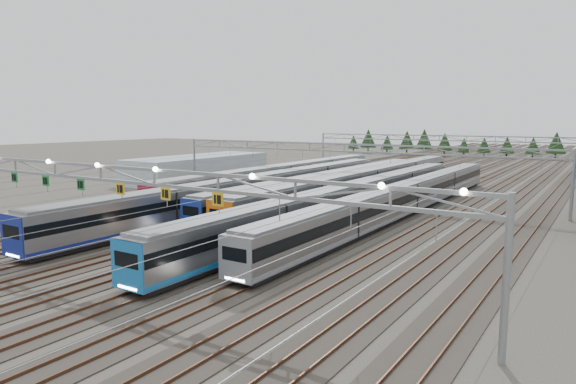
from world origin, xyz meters
The scene contains 13 objects.
ground centered at (0.00, 0.00, 0.00)m, with size 400.00×400.00×0.00m, color #47423A.
track_bed centered at (0.00, 100.00, 1.49)m, with size 54.00×260.00×5.42m.
train_a centered at (-11.25, 41.52, 2.30)m, with size 3.14×54.30×4.10m.
train_b centered at (-6.75, 28.94, 2.22)m, with size 3.02×64.44×3.93m.
train_c centered at (-2.25, 40.22, 2.05)m, with size 2.76×57.21×3.59m.
train_d centered at (2.25, 43.01, 2.24)m, with size 3.06×64.99×3.99m.
train_e centered at (6.75, 28.60, 2.14)m, with size 2.90×64.49×3.78m.
train_f centered at (11.25, 33.85, 2.04)m, with size 2.75×64.98×3.57m.
gantry_near centered at (-0.05, -0.12, 7.09)m, with size 56.36×0.61×8.08m.
gantry_mid centered at (0.00, 40.00, 6.39)m, with size 56.36×0.36×8.00m.
gantry_far centered at (0.00, 85.00, 6.39)m, with size 56.36×0.36×8.00m.
west_shed centered at (-33.80, 47.47, 2.22)m, with size 10.00×30.00×4.45m, color #9BAEBA.
treeline centered at (5.40, 136.15, 4.23)m, with size 106.40×5.60×7.02m.
Camera 1 is at (31.72, -24.07, 11.16)m, focal length 32.00 mm.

